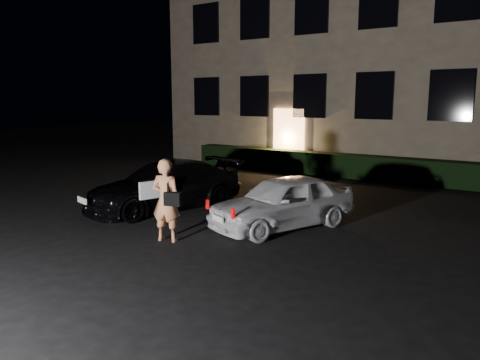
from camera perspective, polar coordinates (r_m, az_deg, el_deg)
The scene contains 6 objects.
ground at distance 8.84m, azimuth -9.06°, elevation -9.22°, with size 80.00×80.00×0.00m, color black.
building at distance 22.00m, azimuth 20.01°, elevation 17.41°, with size 20.00×8.11×12.00m.
hedge at distance 17.67m, azimuth 15.18°, elevation 1.51°, with size 15.00×0.70×0.85m, color black.
sedan at distance 12.45m, azimuth -9.16°, elevation -0.69°, with size 2.79×4.62×1.25m.
hatch at distance 10.56m, azimuth 5.27°, elevation -2.64°, with size 2.58×3.78×1.20m.
man at distance 9.57m, azimuth -8.97°, elevation -2.44°, with size 0.78×0.57×1.70m.
Camera 1 is at (5.84, -5.99, 2.86)m, focal length 35.00 mm.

